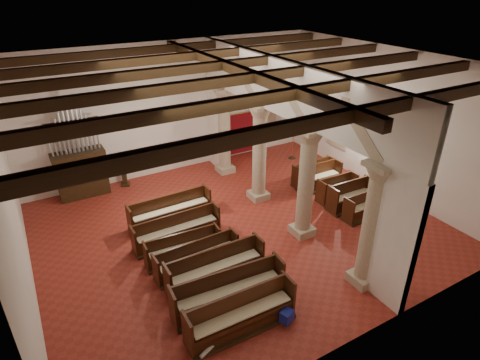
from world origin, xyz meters
name	(u,v)px	position (x,y,z in m)	size (l,w,h in m)	color
floor	(239,227)	(0.00, 0.00, 0.00)	(14.00, 14.00, 0.00)	maroon
ceiling	(239,65)	(0.00, 0.00, 6.00)	(14.00, 14.00, 0.00)	#331D11
wall_back	(174,109)	(0.00, 6.00, 3.00)	(14.00, 0.02, 6.00)	white
wall_front	(371,246)	(0.00, -6.00, 3.00)	(14.00, 0.02, 6.00)	white
wall_left	(10,207)	(-7.00, 0.00, 3.00)	(0.02, 12.00, 6.00)	white
wall_right	(384,121)	(7.00, 0.00, 3.00)	(0.02, 12.00, 6.00)	white
ceiling_beams	(239,71)	(0.00, 0.00, 5.82)	(13.80, 11.80, 0.30)	#342210
arcade	(283,129)	(1.80, 0.00, 3.56)	(0.90, 11.90, 6.00)	#C6B193
window_right_a	(409,151)	(6.98, -1.50, 2.20)	(0.03, 1.00, 2.20)	#2D6756
window_right_b	(340,122)	(6.98, 2.50, 2.20)	(0.03, 1.00, 2.20)	#2D6756
window_back	(265,109)	(5.00, 5.98, 2.20)	(1.00, 0.03, 2.20)	#2D6756
pipe_organ	(80,166)	(-4.50, 5.50, 1.37)	(2.10, 0.85, 4.40)	#342210
lectern	(124,176)	(-2.76, 5.49, 0.44)	(0.53, 0.56, 1.08)	#32230F
dossal_curtain	(241,133)	(3.50, 5.92, 1.17)	(1.80, 0.07, 2.17)	maroon
processional_banner	(293,143)	(5.54, 4.16, 0.84)	(0.62, 0.79, 2.73)	#342210
hymnal_box_a	(287,316)	(-1.21, -4.69, 0.27)	(0.34, 0.28, 0.34)	#191597
hymnal_box_b	(247,263)	(-0.97, -2.19, 0.24)	(0.27, 0.22, 0.27)	#16179B
hymnal_box_c	(200,239)	(-1.73, -0.28, 0.27)	(0.35, 0.28, 0.35)	navy
tube_heater_a	(215,343)	(-3.25, -4.43, 0.16)	(0.10, 0.10, 1.04)	white
tube_heater_b	(245,326)	(-2.30, -4.34, 0.16)	(0.10, 0.10, 1.00)	white
nave_pew_0	(241,319)	(-2.37, -4.24, 0.38)	(3.07, 0.82, 1.15)	#342210
nave_pew_1	(229,295)	(-2.24, -3.31, 0.38)	(3.36, 1.00, 1.15)	#342210
nave_pew_2	(216,272)	(-2.10, -2.24, 0.38)	(3.13, 0.78, 1.14)	#342210
nave_pew_3	(197,261)	(-2.34, -1.41, 0.33)	(2.82, 0.75, 0.99)	#342210
nave_pew_4	(183,251)	(-2.53, -0.70, 0.31)	(2.55, 0.79, 0.95)	#342210
nave_pew_5	(177,233)	(-2.32, 0.33, 0.34)	(3.17, 0.75, 1.05)	#342210
nave_pew_6	(171,214)	(-2.07, 1.62, 0.36)	(3.20, 0.79, 1.10)	#342210
aisle_pew_0	(366,209)	(4.68, -1.80, 0.34)	(2.01, 0.70, 1.01)	#342210
aisle_pew_1	(350,199)	(4.60, -1.01, 0.39)	(2.01, 0.83, 1.15)	#342210
aisle_pew_2	(337,192)	(4.62, -0.19, 0.35)	(1.79, 0.71, 1.03)	#342210
aisle_pew_3	(319,180)	(4.58, 0.92, 0.39)	(2.04, 0.80, 1.15)	#342210
aisle_pew_4	(313,176)	(4.70, 1.43, 0.35)	(2.10, 0.74, 1.04)	#342210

